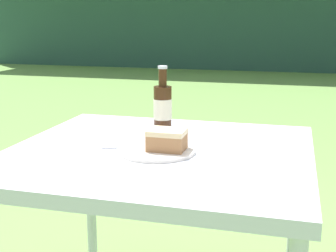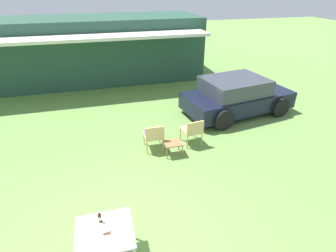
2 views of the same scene
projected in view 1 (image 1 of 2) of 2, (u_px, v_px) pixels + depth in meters
cabin_building at (248, 2)px, 11.05m from camera, size 11.77×4.55×2.86m
patio_table at (160, 169)px, 1.45m from camera, size 0.91×0.85×0.73m
cake_on_plate at (162, 145)px, 1.39m from camera, size 0.24×0.24×0.07m
cola_bottle_near at (163, 107)px, 1.64m from camera, size 0.06×0.06×0.23m
fork at (134, 147)px, 1.44m from camera, size 0.19×0.06×0.01m
loose_bottle_cap at (161, 141)px, 1.51m from camera, size 0.03×0.03×0.01m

